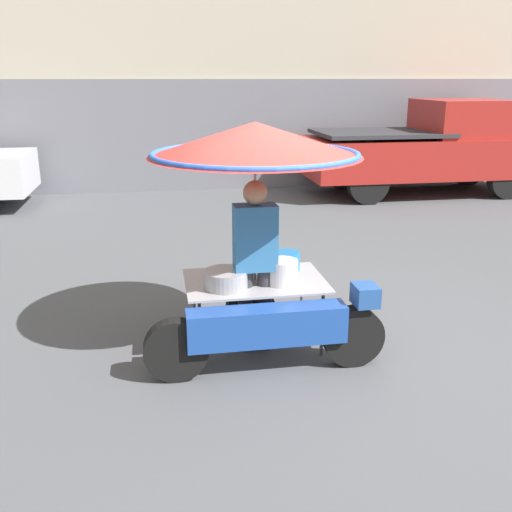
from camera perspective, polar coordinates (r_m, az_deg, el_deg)
The scene contains 5 objects.
ground_plane at distance 5.44m, azimuth 6.00°, elevation -9.29°, with size 36.00×36.00×0.00m, color #4C4F54.
shopfront_building at distance 13.90m, azimuth -4.37°, elevation 16.47°, with size 28.00×2.06×4.45m.
vendor_motorcycle_cart at distance 4.99m, azimuth 0.11°, elevation 7.88°, with size 2.08×1.88×2.07m.
vendor_person at distance 5.09m, azimuth -0.08°, elevation -0.24°, with size 0.38×0.22×1.59m.
pickup_truck at distance 12.97m, azimuth 17.00°, elevation 10.23°, with size 5.09×1.89×1.99m.
Camera 1 is at (-1.38, -4.66, 2.44)m, focal length 40.00 mm.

